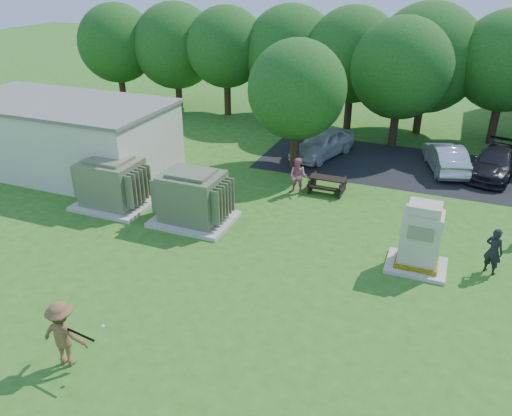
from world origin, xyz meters
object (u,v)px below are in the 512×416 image
at_px(car_dark, 495,162).
at_px(person_by_generator, 494,251).
at_px(person_at_picnic, 298,176).
at_px(generator_cabinet, 420,240).
at_px(transformer_left, 112,184).
at_px(car_silver_a, 446,157).
at_px(picnic_table, 327,183).
at_px(transformer_right, 193,198).
at_px(batter, 64,334).
at_px(car_white, 323,143).

bearing_deg(car_dark, person_by_generator, -79.01).
relative_size(person_at_picnic, car_dark, 0.37).
distance_m(generator_cabinet, person_at_picnic, 6.78).
relative_size(transformer_left, car_silver_a, 0.76).
height_order(picnic_table, person_by_generator, person_by_generator).
bearing_deg(transformer_right, batter, -84.58).
bearing_deg(car_silver_a, car_dark, 168.14).
bearing_deg(transformer_left, generator_cabinet, -0.82).
height_order(person_by_generator, car_dark, person_by_generator).
bearing_deg(person_by_generator, batter, 71.43).
relative_size(transformer_left, person_at_picnic, 1.84).
xyz_separation_m(generator_cabinet, batter, (-7.60, -7.79, -0.11)).
bearing_deg(person_at_picnic, car_dark, 35.46).
distance_m(batter, car_dark, 20.10).
bearing_deg(person_by_generator, transformer_right, 33.22).
bearing_deg(person_by_generator, transformer_left, 32.66).
bearing_deg(person_at_picnic, generator_cabinet, -36.43).
xyz_separation_m(transformer_right, generator_cabinet, (8.36, -0.17, 0.05)).
height_order(car_white, car_silver_a, car_white).
relative_size(person_by_generator, car_dark, 0.36).
distance_m(person_by_generator, car_white, 11.62).
distance_m(generator_cabinet, car_silver_a, 9.42).
bearing_deg(car_white, person_by_generator, -28.82).
bearing_deg(person_at_picnic, car_silver_a, 43.59).
height_order(transformer_right, person_at_picnic, transformer_right).
bearing_deg(car_silver_a, picnic_table, 28.73).
xyz_separation_m(transformer_right, batter, (0.76, -7.96, -0.07)).
height_order(person_by_generator, car_white, person_by_generator).
xyz_separation_m(car_white, car_dark, (8.19, 0.49, -0.07)).
distance_m(batter, person_at_picnic, 12.09).
bearing_deg(person_at_picnic, person_by_generator, -24.04).
relative_size(batter, car_silver_a, 0.46).
xyz_separation_m(generator_cabinet, car_silver_a, (0.32, 9.41, -0.36)).
relative_size(generator_cabinet, person_by_generator, 1.45).
height_order(transformer_right, car_dark, transformer_right).
height_order(transformer_right, picnic_table, transformer_right).
distance_m(transformer_right, car_white, 9.31).
bearing_deg(car_dark, batter, -107.42).
xyz_separation_m(transformer_left, person_by_generator, (14.29, 0.40, -0.17)).
relative_size(car_white, car_silver_a, 1.05).
height_order(batter, person_at_picnic, batter).
relative_size(generator_cabinet, car_dark, 0.52).
xyz_separation_m(transformer_left, generator_cabinet, (12.06, -0.17, 0.05)).
bearing_deg(car_silver_a, transformer_right, 30.45).
bearing_deg(person_by_generator, car_silver_a, -46.78).
xyz_separation_m(transformer_right, person_by_generator, (10.59, 0.40, -0.17)).
xyz_separation_m(transformer_right, picnic_table, (4.08, 4.63, -0.55)).
distance_m(car_white, car_silver_a, 6.01).
bearing_deg(batter, transformer_right, -91.52).
relative_size(batter, person_by_generator, 1.13).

